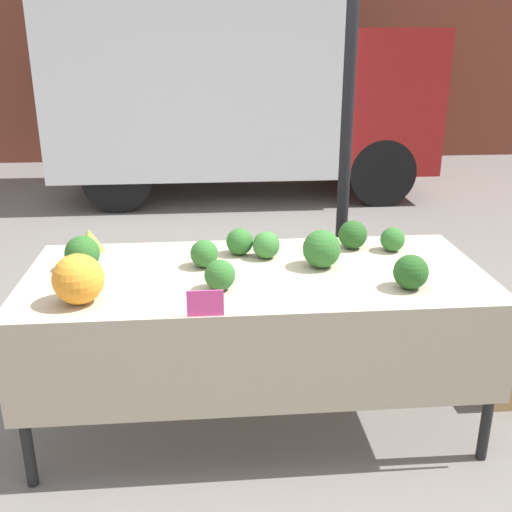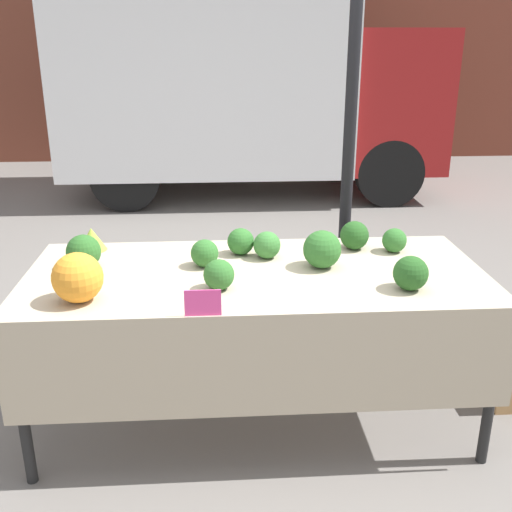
# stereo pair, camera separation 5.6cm
# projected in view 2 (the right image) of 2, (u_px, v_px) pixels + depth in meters

# --- Properties ---
(ground_plane) EXTENTS (40.00, 40.00, 0.00)m
(ground_plane) POSITION_uv_depth(u_px,v_px,m) (256.00, 416.00, 3.16)
(ground_plane) COLOR slate
(tent_pole) EXTENTS (0.07, 0.07, 2.53)m
(tent_pole) POSITION_uv_depth(u_px,v_px,m) (349.00, 151.00, 3.45)
(tent_pole) COLOR black
(tent_pole) RESTS_ON ground_plane
(parked_truck) EXTENTS (4.46, 1.99, 2.60)m
(parked_truck) POSITION_uv_depth(u_px,v_px,m) (239.00, 80.00, 7.26)
(parked_truck) COLOR white
(parked_truck) RESTS_ON ground_plane
(market_table) EXTENTS (2.19, 0.96, 0.82)m
(market_table) POSITION_uv_depth(u_px,v_px,m) (257.00, 294.00, 2.84)
(market_table) COLOR tan
(market_table) RESTS_ON ground_plane
(orange_cauliflower) EXTENTS (0.22, 0.22, 0.22)m
(orange_cauliflower) POSITION_uv_depth(u_px,v_px,m) (78.00, 278.00, 2.52)
(orange_cauliflower) COLOR orange
(orange_cauliflower) RESTS_ON market_table
(romanesco_head) EXTENTS (0.15, 0.15, 0.12)m
(romanesco_head) POSITION_uv_depth(u_px,v_px,m) (92.00, 239.00, 3.14)
(romanesco_head) COLOR #93B238
(romanesco_head) RESTS_ON market_table
(broccoli_head_0) EXTENTS (0.19, 0.19, 0.19)m
(broccoli_head_0) POSITION_uv_depth(u_px,v_px,m) (322.00, 249.00, 2.89)
(broccoli_head_0) COLOR #2D6628
(broccoli_head_0) RESTS_ON market_table
(broccoli_head_1) EXTENTS (0.14, 0.14, 0.14)m
(broccoli_head_1) POSITION_uv_depth(u_px,v_px,m) (219.00, 275.00, 2.65)
(broccoli_head_1) COLOR #2D6628
(broccoli_head_1) RESTS_ON market_table
(broccoli_head_2) EXTENTS (0.13, 0.13, 0.13)m
(broccoli_head_2) POSITION_uv_depth(u_px,v_px,m) (394.00, 240.00, 3.11)
(broccoli_head_2) COLOR #2D6628
(broccoli_head_2) RESTS_ON market_table
(broccoli_head_3) EXTENTS (0.16, 0.16, 0.16)m
(broccoli_head_3) POSITION_uv_depth(u_px,v_px,m) (411.00, 273.00, 2.64)
(broccoli_head_3) COLOR #23511E
(broccoli_head_3) RESTS_ON market_table
(broccoli_head_4) EXTENTS (0.14, 0.14, 0.14)m
(broccoli_head_4) POSITION_uv_depth(u_px,v_px,m) (267.00, 245.00, 3.02)
(broccoli_head_4) COLOR #387533
(broccoli_head_4) RESTS_ON market_table
(broccoli_head_5) EXTENTS (0.17, 0.17, 0.17)m
(broccoli_head_5) POSITION_uv_depth(u_px,v_px,m) (84.00, 252.00, 2.89)
(broccoli_head_5) COLOR #285B23
(broccoli_head_5) RESTS_ON market_table
(broccoli_head_6) EXTENTS (0.15, 0.15, 0.15)m
(broccoli_head_6) POSITION_uv_depth(u_px,v_px,m) (354.00, 235.00, 3.15)
(broccoli_head_6) COLOR #23511E
(broccoli_head_6) RESTS_ON market_table
(broccoli_head_7) EXTENTS (0.14, 0.14, 0.14)m
(broccoli_head_7) POSITION_uv_depth(u_px,v_px,m) (241.00, 241.00, 3.08)
(broccoli_head_7) COLOR #2D6628
(broccoli_head_7) RESTS_ON market_table
(broccoli_head_8) EXTENTS (0.14, 0.14, 0.14)m
(broccoli_head_8) POSITION_uv_depth(u_px,v_px,m) (205.00, 253.00, 2.91)
(broccoli_head_8) COLOR #2D6628
(broccoli_head_8) RESTS_ON market_table
(price_sign) EXTENTS (0.15, 0.01, 0.11)m
(price_sign) POSITION_uv_depth(u_px,v_px,m) (203.00, 303.00, 2.40)
(price_sign) COLOR #EF4793
(price_sign) RESTS_ON market_table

